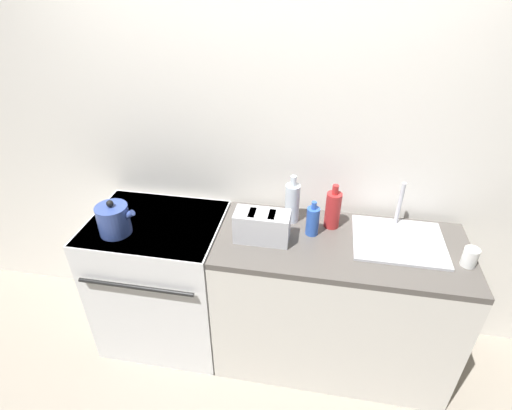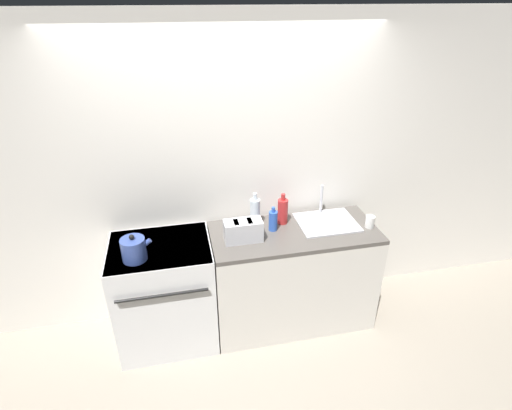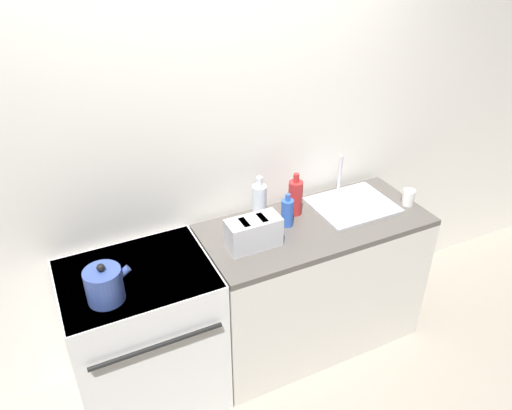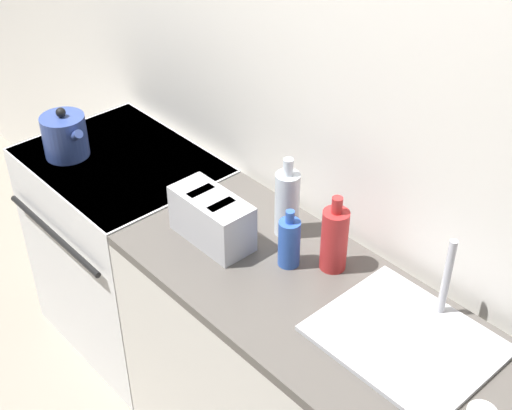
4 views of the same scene
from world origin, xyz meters
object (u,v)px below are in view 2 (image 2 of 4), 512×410
Objects in this scene: toaster at (243,231)px; cup_white at (370,222)px; bottle_clear at (255,212)px; bottle_red at (283,211)px; bottle_blue at (273,220)px; kettle at (134,249)px; stove at (165,293)px.

toaster reaches higher than cup_white.
bottle_clear reaches higher than toaster.
bottle_red reaches higher than toaster.
bottle_blue is 0.81m from cup_white.
toaster is 1.10× the size of bottle_red.
kettle is 2.22× the size of cup_white.
bottle_clear is (0.80, 0.17, 0.58)m from stove.
bottle_blue is at bearing -138.41° from bottle_red.
bottle_red is at bearing 41.59° from bottle_blue.
bottle_blue is (0.13, -0.11, -0.04)m from bottle_clear.
bottle_blue reaches higher than toaster.
stove is at bearing 38.14° from kettle.
toaster is at bearing -123.40° from bottle_clear.
kettle reaches higher than bottle_blue.
bottle_red is 1.29× the size of bottle_blue.
toaster is 1.02× the size of bottle_clear.
stove is at bearing 177.59° from cup_white.
bottle_clear is at bearing 138.36° from bottle_blue.
cup_white is (0.80, -0.13, -0.04)m from bottle_blue.
toaster is 2.98× the size of cup_white.
bottle_blue is at bearing 171.01° from cup_white.
kettle is 0.74× the size of toaster.
cup_white is (0.93, -0.24, -0.07)m from bottle_clear.
bottle_blue is at bearing -41.64° from bottle_clear.
kettle is 1.90m from cup_white.
toaster is at bearing -152.36° from bottle_red.
bottle_red is at bearing -4.37° from bottle_clear.
kettle is at bearing -141.86° from stove.
bottle_clear is 2.93× the size of cup_white.
cup_white is (1.07, -0.03, -0.04)m from toaster.
bottle_blue reaches higher than stove.
stove is 0.85m from toaster.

